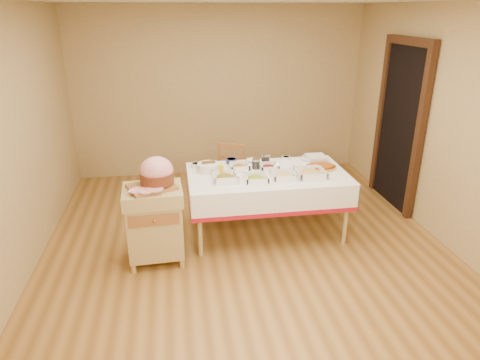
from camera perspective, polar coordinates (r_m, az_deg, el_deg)
name	(u,v)px	position (r m, az deg, el deg)	size (l,w,h in m)	color
room_shell	(246,136)	(4.41, 0.86, 5.90)	(5.00, 5.00, 5.00)	olive
doorway	(400,124)	(6.03, 20.56, 7.02)	(0.09, 1.10, 2.20)	black
dining_table	(267,186)	(4.98, 3.63, -0.81)	(1.82, 1.02, 0.76)	tan
butcher_cart	(155,220)	(4.53, -11.30, -5.31)	(0.61, 0.52, 0.84)	tan
dining_chair	(229,176)	(5.69, -1.52, 0.51)	(0.50, 0.49, 0.86)	#966031
ham_on_board	(156,174)	(4.36, -11.13, 0.75)	(0.47, 0.45, 0.31)	#966031
serving_dish_a	(225,177)	(4.68, -1.97, 0.34)	(0.27, 0.26, 0.12)	white
serving_dish_b	(256,178)	(4.67, 2.15, 0.21)	(0.25, 0.25, 0.10)	white
serving_dish_c	(283,176)	(4.76, 5.78, 0.58)	(0.25, 0.25, 0.10)	white
serving_dish_d	(310,173)	(4.86, 9.37, 0.90)	(0.31, 0.31, 0.12)	white
serving_dish_e	(240,167)	(5.01, -0.06, 1.77)	(0.23, 0.22, 0.11)	white
serving_dish_f	(269,167)	(5.01, 3.87, 1.72)	(0.22, 0.21, 0.10)	white
small_bowl_left	(196,165)	(5.11, -5.90, 2.01)	(0.11, 0.11, 0.05)	white
small_bowl_mid	(231,161)	(5.22, -1.16, 2.60)	(0.13, 0.13, 0.06)	navy
small_bowl_right	(286,158)	(5.34, 6.15, 2.90)	(0.10, 0.10, 0.05)	white
bowl_white_imported	(252,161)	(5.27, 1.63, 2.60)	(0.14, 0.14, 0.03)	white
bowl_small_imported	(308,158)	(5.39, 9.08, 2.87)	(0.17, 0.17, 0.05)	white
preserve_jar_left	(256,164)	(5.03, 2.13, 2.12)	(0.09, 0.09, 0.12)	silver
preserve_jar_right	(266,160)	(5.16, 3.43, 2.66)	(0.11, 0.11, 0.14)	silver
mustard_bottle	(221,170)	(4.78, -2.50, 1.30)	(0.05, 0.05, 0.17)	yellow
bread_basket	(209,167)	(4.96, -4.21, 1.72)	(0.26, 0.26, 0.12)	white
plate_stack	(316,159)	(5.34, 10.10, 2.80)	(0.23, 0.23, 0.08)	white
brass_platter	(320,167)	(5.12, 10.67, 1.72)	(0.37, 0.27, 0.05)	#C58937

